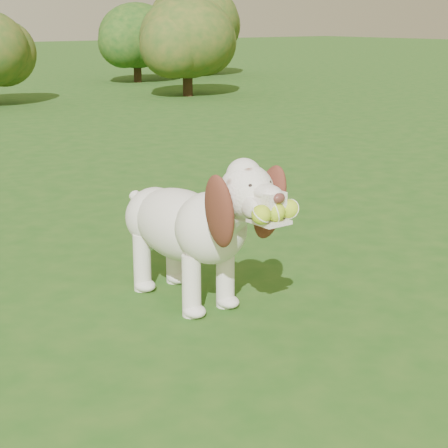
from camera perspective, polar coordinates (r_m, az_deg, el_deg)
ground at (r=4.00m, az=-5.65°, el=-4.74°), size 80.00×80.00×0.00m
dog at (r=3.62m, az=-2.36°, el=0.15°), size 0.42×1.21×0.79m
shrub_d at (r=13.71m, az=-2.83°, el=14.02°), size 1.70×1.70×1.76m
shrub_f at (r=16.81m, az=-6.68°, el=14.07°), size 1.64×1.64×1.70m
shrub_h at (r=18.56m, az=-2.27°, el=15.23°), size 2.14×2.14×2.22m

